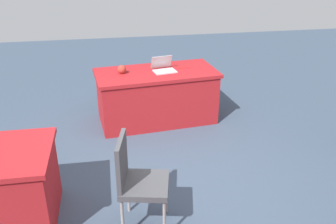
% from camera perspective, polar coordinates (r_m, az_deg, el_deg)
% --- Properties ---
extents(ground_plane, '(14.40, 14.40, 0.00)m').
position_cam_1_polar(ground_plane, '(4.18, -0.87, -11.96)').
color(ground_plane, '#3D4C60').
extents(table_foreground, '(1.84, 1.02, 0.78)m').
position_cam_1_polar(table_foreground, '(5.55, -1.77, 2.49)').
color(table_foreground, '#AD1E23').
rests_on(table_foreground, ground).
extents(chair_near_front, '(0.52, 0.52, 0.95)m').
position_cam_1_polar(chair_near_front, '(3.44, -4.88, -10.14)').
color(chair_near_front, '#9E9993').
rests_on(chair_near_front, ground).
extents(laptop_silver, '(0.36, 0.34, 0.21)m').
position_cam_1_polar(laptop_silver, '(5.42, -0.67, 6.77)').
color(laptop_silver, silver).
rests_on(laptop_silver, table_foreground).
extents(yarn_ball, '(0.12, 0.12, 0.12)m').
position_cam_1_polar(yarn_ball, '(5.35, -7.16, 6.56)').
color(yarn_ball, '#B2382D').
rests_on(yarn_ball, table_foreground).
extents(scissors_red, '(0.18, 0.06, 0.01)m').
position_cam_1_polar(scissors_red, '(5.58, 2.46, 6.90)').
color(scissors_red, red).
rests_on(scissors_red, table_foreground).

